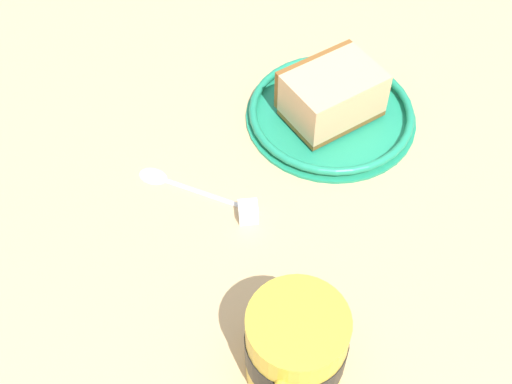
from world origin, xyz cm
name	(u,v)px	position (x,y,z in cm)	size (l,w,h in cm)	color
ground_plane	(274,196)	(0.00, 0.00, -1.64)	(126.09, 126.09, 3.28)	tan
small_plate	(331,113)	(-10.74, -2.38, 0.73)	(18.02, 18.02, 1.48)	#1E8C66
cake_slice	(332,94)	(-10.79, -2.64, 3.31)	(10.60, 8.67, 5.29)	brown
tea_mug	(295,348)	(12.50, 14.61, 4.42)	(9.61, 7.79, 8.67)	gold
teaspoon	(168,179)	(7.25, -7.67, 0.36)	(5.51, 10.71, 0.80)	silver
sugar_cube	(248,212)	(4.56, 1.03, 0.91)	(1.81, 1.81, 1.81)	white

